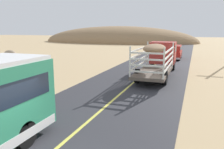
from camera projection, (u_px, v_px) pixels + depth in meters
The scene contains 4 objects.
livestock_truck at pixel (160, 55), 21.78m from camera, with size 2.53×9.70×3.02m.
car_far at pixel (174, 51), 32.30m from camera, with size 1.90×4.62×1.93m.
boulder_near_shoulder at pixel (10, 54), 32.78m from camera, with size 1.96×1.39×1.25m, color gray.
distant_hill at pixel (117, 42), 73.60m from camera, with size 50.27×24.22×10.08m, color #8D6E4C.
Camera 1 is at (4.46, -5.55, 4.27)m, focal length 36.62 mm.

